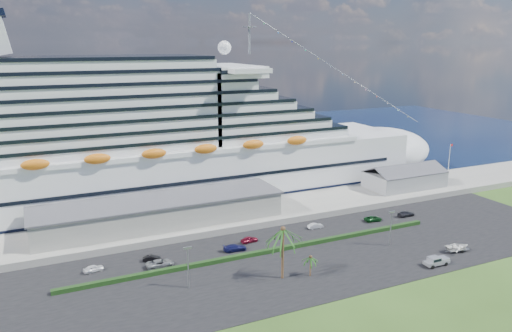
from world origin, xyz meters
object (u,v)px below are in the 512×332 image
boat_trailer (458,247)px  parked_car_3 (235,248)px  cruise_ship (149,146)px  pickup_truck (436,261)px

boat_trailer → parked_car_3: bearing=154.4°
cruise_ship → boat_trailer: 85.38m
parked_car_3 → pickup_truck: size_ratio=0.91×
parked_car_3 → boat_trailer: size_ratio=0.80×
cruise_ship → pickup_truck: bearing=-57.7°
cruise_ship → pickup_truck: (43.31, -68.57, -15.48)m
cruise_ship → pickup_truck: cruise_ship is taller
parked_car_3 → pickup_truck: (35.19, -24.76, 0.34)m
parked_car_3 → pickup_truck: pickup_truck is taller
cruise_ship → parked_car_3: bearing=-79.5°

